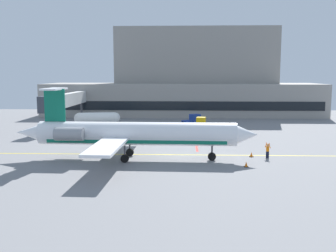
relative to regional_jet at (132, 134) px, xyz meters
The scene contains 11 objects.
ground 5.99m from the regional_jet, ahead, with size 120.00×120.00×0.11m.
terminal_building 50.27m from the regional_jet, 82.10° to the left, with size 63.00×16.62×20.27m.
jet_bridge_west 32.29m from the regional_jet, 119.79° to the left, with size 2.40×23.39×6.00m.
regional_jet is the anchor object (origin of this frame).
baggage_tug 18.07m from the regional_jet, 48.36° to the left, with size 2.51×3.21×1.87m.
pushback_tractor 29.64m from the regional_jet, 75.25° to the left, with size 3.75×3.92×2.20m.
belt_loader 24.52m from the regional_jet, 70.59° to the left, with size 3.97×2.50×2.24m.
fuel_tank 29.95m from the regional_jet, 109.97° to the left, with size 8.43×3.08×2.46m.
marshaller 15.53m from the regional_jet, ahead, with size 0.62×0.68×1.82m.
safety_cone_alpha 12.93m from the regional_jet, 14.26° to the right, with size 0.47×0.47×0.55m.
safety_cone_bravo 14.04m from the regional_jet, ahead, with size 0.47×0.47×0.55m.
Camera 1 is at (0.52, -42.95, 9.58)m, focal length 41.35 mm.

